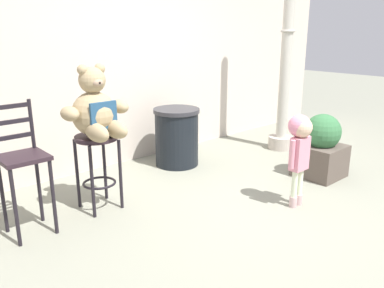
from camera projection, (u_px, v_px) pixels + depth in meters
name	position (u px, v px, depth m)	size (l,w,h in m)	color
ground_plane	(265.00, 210.00, 3.84)	(24.00, 24.00, 0.00)	gray
building_wall	(126.00, 11.00, 4.94)	(7.82, 0.30, 3.84)	beige
bar_stool_with_teddy	(97.00, 156.00, 3.75)	(0.40, 0.40, 0.74)	black
teddy_bear	(96.00, 111.00, 3.60)	(0.65, 0.58, 0.67)	tan
child_walking	(300.00, 141.00, 3.75)	(0.29, 0.23, 0.93)	#C8A3A2
trash_bin	(177.00, 137.00, 5.03)	(0.58, 0.58, 0.74)	black
lamppost	(285.00, 70.00, 5.49)	(0.36, 0.36, 2.89)	#B7AA9E
bar_chair_empty	(22.00, 163.00, 3.27)	(0.37, 0.37, 1.13)	black
planter_with_shrub	(321.00, 148.00, 4.63)	(0.50, 0.50, 0.76)	brown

